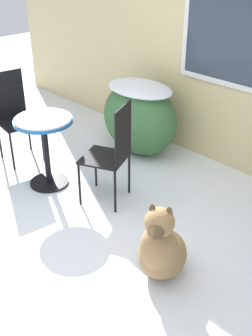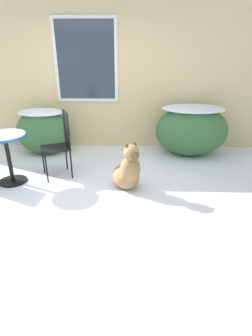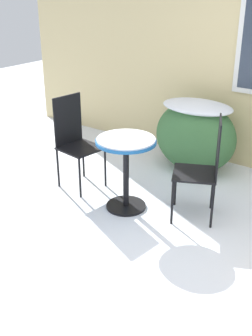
{
  "view_description": "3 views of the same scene",
  "coord_description": "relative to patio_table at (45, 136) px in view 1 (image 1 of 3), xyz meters",
  "views": [
    {
      "loc": [
        2.38,
        -1.66,
        2.4
      ],
      "look_at": [
        0.0,
        0.6,
        0.55
      ],
      "focal_mm": 45.0,
      "sensor_mm": 36.0,
      "label": 1
    },
    {
      "loc": [
        0.82,
        -3.15,
        1.86
      ],
      "look_at": [
        0.72,
        0.31,
        0.31
      ],
      "focal_mm": 28.0,
      "sensor_mm": 36.0,
      "label": 2
    },
    {
      "loc": [
        1.23,
        -2.69,
        2.21
      ],
      "look_at": [
        -1.04,
        0.43,
        0.45
      ],
      "focal_mm": 45.0,
      "sensor_mm": 36.0,
      "label": 3
    }
  ],
  "objects": [
    {
      "name": "ground_plane",
      "position": [
        1.04,
        -0.43,
        -0.57
      ],
      "size": [
        16.0,
        16.0,
        0.0
      ],
      "primitive_type": "plane",
      "color": "white"
    },
    {
      "name": "house_wall",
      "position": [
        1.03,
        1.76,
        0.98
      ],
      "size": [
        8.0,
        0.1,
        3.09
      ],
      "color": "#D1BC84",
      "rests_on": "ground_plane"
    },
    {
      "name": "shrub_left",
      "position": [
        0.13,
        1.25,
        -0.1
      ],
      "size": [
        1.02,
        0.7,
        0.88
      ],
      "color": "#386638",
      "rests_on": "ground_plane"
    },
    {
      "name": "patio_table",
      "position": [
        0.0,
        0.0,
        0.0
      ],
      "size": [
        0.6,
        0.6,
        0.77
      ],
      "color": "black",
      "rests_on": "ground_plane"
    },
    {
      "name": "patio_chair_near_table",
      "position": [
        0.72,
        0.29,
        -0.01
      ],
      "size": [
        0.55,
        0.55,
        1.04
      ],
      "rotation": [
        0.0,
        0.0,
        -1.13
      ],
      "color": "black",
      "rests_on": "ground_plane"
    },
    {
      "name": "patio_chair_far_side",
      "position": [
        -0.78,
        0.11,
        -0.01
      ],
      "size": [
        0.47,
        0.47,
        1.04
      ],
      "rotation": [
        0.0,
        0.0,
        1.44
      ],
      "color": "black",
      "rests_on": "ground_plane"
    },
    {
      "name": "dog",
      "position": [
        1.79,
        -0.18,
        -0.3
      ],
      "size": [
        0.55,
        0.62,
        0.74
      ],
      "rotation": [
        0.0,
        0.0,
        0.5
      ],
      "color": "#937047",
      "rests_on": "ground_plane"
    }
  ]
}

